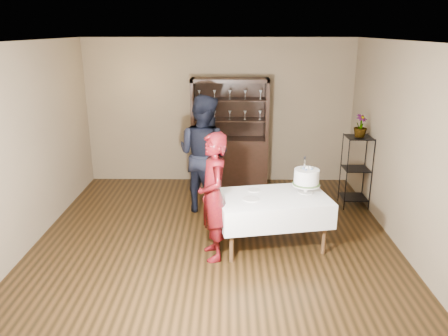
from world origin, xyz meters
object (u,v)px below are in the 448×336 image
at_px(china_hutch, 230,150).
at_px(cake_table, 272,208).
at_px(cake, 306,178).
at_px(plant_etagere, 356,169).
at_px(potted_plant, 361,126).
at_px(woman, 213,197).
at_px(man, 204,154).

distance_m(china_hutch, cake_table, 2.56).
height_order(cake_table, cake, cake).
height_order(plant_etagere, potted_plant, potted_plant).
bearing_deg(cake, potted_plant, 50.91).
height_order(woman, potted_plant, woman).
xyz_separation_m(china_hutch, cake_table, (0.57, -2.50, -0.11)).
bearing_deg(plant_etagere, cake_table, -136.27).
height_order(china_hutch, cake_table, china_hutch).
bearing_deg(potted_plant, man, -175.80).
bearing_deg(man, plant_etagere, -144.83).
bearing_deg(cake_table, man, 128.11).
xyz_separation_m(woman, cake, (1.24, 0.44, 0.10)).
height_order(plant_etagere, cake, cake).
xyz_separation_m(plant_etagere, cake_table, (-1.51, -1.44, -0.10)).
bearing_deg(cake, china_hutch, 113.67).
relative_size(china_hutch, woman, 1.21).
relative_size(plant_etagere, cake_table, 0.75).
bearing_deg(man, china_hutch, -77.50).
xyz_separation_m(woman, man, (-0.21, 1.55, 0.12)).
bearing_deg(cake_table, china_hutch, 102.89).
relative_size(plant_etagere, cake, 2.32).
bearing_deg(potted_plant, woman, -142.77).
xyz_separation_m(cake, potted_plant, (1.05, 1.29, 0.44)).
bearing_deg(cake_table, potted_plant, 43.49).
height_order(man, potted_plant, man).
height_order(cake_table, woman, woman).
distance_m(woman, potted_plant, 2.92).
xyz_separation_m(china_hutch, man, (-0.41, -1.24, 0.28)).
bearing_deg(woman, man, 173.61).
bearing_deg(woman, china_hutch, 161.87).
height_order(man, cake, man).
xyz_separation_m(china_hutch, cake, (1.03, -2.35, 0.27)).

